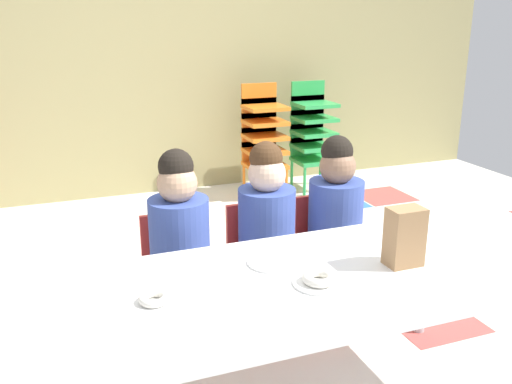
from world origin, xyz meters
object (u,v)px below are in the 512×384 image
at_px(paper_plate_near_edge, 319,283).
at_px(donut_powdered_on_plate, 319,278).
at_px(seated_child_middle_seat, 266,221).
at_px(kid_chair_orange_stack, 263,134).
at_px(seated_child_near_camera, 179,233).
at_px(paper_bag_brown, 405,237).
at_px(donut_powdered_loose, 154,298).
at_px(craft_table, 264,295).
at_px(paper_plate_center_table, 272,263).
at_px(kid_chair_green_stack, 312,130).
at_px(seated_child_far_right, 335,212).

height_order(paper_plate_near_edge, donut_powdered_on_plate, donut_powdered_on_plate).
xyz_separation_m(seated_child_middle_seat, kid_chair_orange_stack, (0.79, 2.01, -0.04)).
height_order(seated_child_near_camera, paper_bag_brown, seated_child_near_camera).
distance_m(paper_plate_near_edge, donut_powdered_on_plate, 0.02).
relative_size(kid_chair_orange_stack, donut_powdered_loose, 9.02).
height_order(paper_plate_near_edge, donut_powdered_loose, donut_powdered_loose).
height_order(craft_table, paper_plate_center_table, paper_plate_center_table).
height_order(seated_child_middle_seat, donut_powdered_on_plate, seated_child_middle_seat).
relative_size(paper_plate_center_table, donut_powdered_loose, 1.77).
xyz_separation_m(kid_chair_green_stack, donut_powdered_on_plate, (-1.31, -2.69, 0.08)).
bearing_deg(seated_child_middle_seat, seated_child_far_right, 0.00).
xyz_separation_m(paper_plate_center_table, donut_powdered_on_plate, (0.09, -0.21, 0.02)).
distance_m(paper_bag_brown, donut_powdered_loose, 0.92).
distance_m(craft_table, paper_plate_near_edge, 0.19).
bearing_deg(seated_child_near_camera, craft_table, -76.09).
bearing_deg(seated_child_middle_seat, paper_bag_brown, -66.46).
relative_size(seated_child_middle_seat, donut_powdered_loose, 9.00).
relative_size(seated_child_middle_seat, kid_chair_green_stack, 1.00).
height_order(kid_chair_orange_stack, kid_chair_green_stack, same).
xyz_separation_m(craft_table, donut_powdered_loose, (-0.38, 0.01, 0.06)).
distance_m(paper_plate_near_edge, donut_powdered_loose, 0.56).
distance_m(paper_plate_center_table, donut_powdered_loose, 0.48).
bearing_deg(paper_plate_center_table, paper_bag_brown, -21.82).
bearing_deg(paper_plate_near_edge, paper_plate_center_table, 112.06).
xyz_separation_m(kid_chair_orange_stack, donut_powdered_loose, (-1.42, -2.61, 0.07)).
relative_size(kid_chair_green_stack, paper_bag_brown, 4.18).
xyz_separation_m(seated_child_middle_seat, paper_plate_center_table, (-0.17, -0.47, 0.02)).
height_order(kid_chair_orange_stack, paper_plate_near_edge, kid_chair_orange_stack).
relative_size(craft_table, donut_powdered_on_plate, 17.22).
bearing_deg(donut_powdered_loose, craft_table, -1.04).
bearing_deg(donut_powdered_on_plate, kid_chair_green_stack, 64.03).
relative_size(kid_chair_orange_stack, paper_bag_brown, 4.18).
bearing_deg(kid_chair_orange_stack, paper_bag_brown, -100.72).
xyz_separation_m(kid_chair_orange_stack, paper_plate_near_edge, (-0.86, -2.69, 0.06)).
xyz_separation_m(kid_chair_orange_stack, donut_powdered_on_plate, (-0.86, -2.69, 0.08)).
height_order(kid_chair_orange_stack, paper_plate_center_table, kid_chair_orange_stack).
xyz_separation_m(seated_child_middle_seat, donut_powdered_on_plate, (-0.08, -0.68, 0.04)).
bearing_deg(paper_plate_center_table, craft_table, -121.02).
bearing_deg(seated_child_middle_seat, craft_table, -112.44).
height_order(craft_table, seated_child_near_camera, seated_child_near_camera).
distance_m(craft_table, paper_bag_brown, 0.56).
bearing_deg(paper_plate_near_edge, donut_powdered_on_plate, 0.00).
bearing_deg(paper_plate_near_edge, craft_table, 158.09).
height_order(paper_plate_near_edge, paper_plate_center_table, same).
xyz_separation_m(kid_chair_green_stack, paper_bag_brown, (-0.95, -2.66, 0.16)).
relative_size(craft_table, seated_child_far_right, 2.21).
xyz_separation_m(seated_child_far_right, paper_plate_near_edge, (-0.43, -0.68, 0.02)).
bearing_deg(craft_table, seated_child_far_right, 45.26).
distance_m(kid_chair_orange_stack, paper_plate_center_table, 2.65).
bearing_deg(donut_powdered_on_plate, kid_chair_orange_stack, 72.18).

